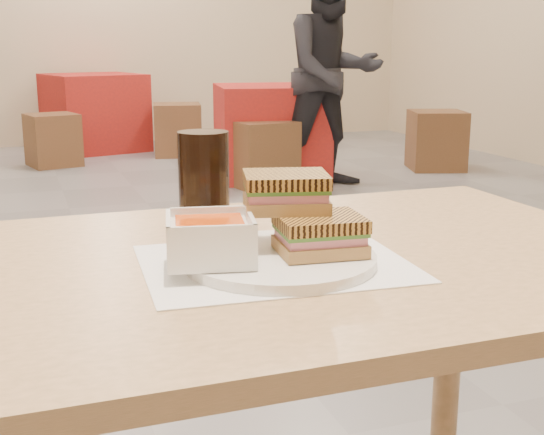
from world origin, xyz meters
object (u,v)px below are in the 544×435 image
object	(u,v)px
bg_chair_2l	(53,140)
bg_table_2	(95,112)
cola_glass	(204,186)
soup_bowl	(210,241)
patron_b	(332,73)
bg_chair_1r	(436,140)
bg_chair_2r	(177,130)
main_table	(241,337)
panini_lower	(320,234)
bg_chair_1l	(261,154)
bg_table_1	(270,132)
plate	(280,259)

from	to	relation	value
bg_chair_2l	bg_table_2	bearing A→B (deg)	61.71
bg_table_2	cola_glass	bearing A→B (deg)	-94.53
soup_bowl	patron_b	world-z (taller)	patron_b
soup_bowl	bg_table_2	world-z (taller)	soup_bowl
bg_chair_1r	bg_chair_2r	xyz separation A→B (m)	(-1.88, 1.48, -0.00)
main_table	bg_table_2	size ratio (longest dim) A/B	1.17
cola_glass	patron_b	size ratio (longest dim) A/B	0.10
panini_lower	bg_chair_1l	size ratio (longest dim) A/B	0.24
bg_chair_1r	bg_chair_2r	bearing A→B (deg)	141.68
main_table	patron_b	xyz separation A→B (m)	(1.91, 3.94, 0.19)
bg_chair_1r	bg_chair_2l	size ratio (longest dim) A/B	1.13
soup_bowl	bg_table_1	world-z (taller)	soup_bowl
cola_glass	bg_chair_2r	world-z (taller)	cola_glass
bg_chair_2l	panini_lower	bearing A→B (deg)	-89.37
soup_bowl	bg_chair_1l	world-z (taller)	soup_bowl
patron_b	soup_bowl	bearing A→B (deg)	-116.18
soup_bowl	bg_chair_1r	xyz separation A→B (m)	(3.10, 4.38, -0.55)
bg_chair_1r	patron_b	xyz separation A→B (m)	(-1.14, -0.39, 0.58)
panini_lower	bg_table_1	size ratio (longest dim) A/B	0.13
cola_glass	bg_chair_2r	distance (m)	5.85
soup_bowl	patron_b	size ratio (longest dim) A/B	0.08
cola_glass	bg_chair_1l	world-z (taller)	cola_glass
main_table	bg_chair_1r	world-z (taller)	main_table
bg_table_1	bg_chair_2l	world-z (taller)	bg_table_1
cola_glass	bg_table_2	world-z (taller)	cola_glass
main_table	plate	bearing A→B (deg)	-45.79
main_table	bg_chair_2r	xyz separation A→B (m)	(1.17, 5.82, -0.39)
plate	bg_chair_1l	bearing A→B (deg)	71.59
main_table	bg_table_2	distance (m)	6.45
plate	soup_bowl	bearing A→B (deg)	178.84
plate	bg_chair_1l	size ratio (longest dim) A/B	0.52
soup_bowl	bg_chair_1r	world-z (taller)	soup_bowl
plate	panini_lower	xyz separation A→B (m)	(0.05, -0.01, 0.03)
bg_chair_1r	panini_lower	bearing A→B (deg)	-123.94
soup_bowl	cola_glass	world-z (taller)	cola_glass
bg_chair_1r	patron_b	size ratio (longest dim) A/B	0.33
bg_table_1	panini_lower	bearing A→B (deg)	-108.66
plate	soup_bowl	distance (m)	0.10
main_table	bg_chair_1l	bearing A→B (deg)	70.88
panini_lower	bg_chair_1l	distance (m)	4.43
bg_table_1	bg_chair_2r	size ratio (longest dim) A/B	1.86
soup_bowl	patron_b	bearing A→B (deg)	63.82
bg_chair_1l	bg_chair_2l	xyz separation A→B (m)	(-1.40, 1.46, -0.02)
main_table	bg_table_2	world-z (taller)	main_table
main_table	bg_chair_1l	distance (m)	4.39
main_table	bg_chair_2r	distance (m)	5.95
plate	soup_bowl	world-z (taller)	soup_bowl
bg_table_1	patron_b	xyz separation A→B (m)	(0.28, -0.52, 0.47)
bg_chair_2l	bg_chair_2r	distance (m)	1.16
cola_glass	bg_table_2	size ratio (longest dim) A/B	0.16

